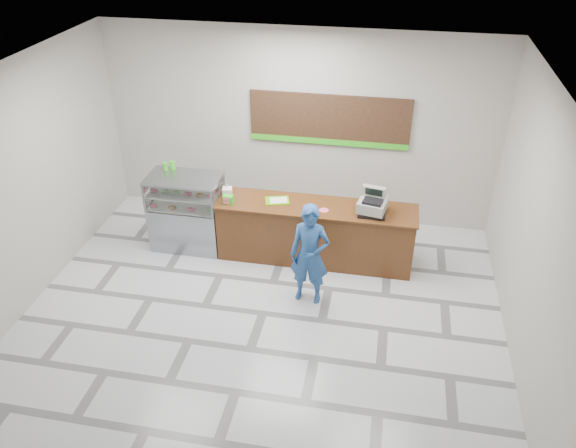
% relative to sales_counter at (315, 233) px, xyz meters
% --- Properties ---
extents(floor, '(7.00, 7.00, 0.00)m').
position_rel_sales_counter_xyz_m(floor, '(-0.55, -1.55, -0.52)').
color(floor, silver).
rests_on(floor, ground).
extents(back_wall, '(7.00, 0.00, 7.00)m').
position_rel_sales_counter_xyz_m(back_wall, '(-0.55, 1.45, 1.23)').
color(back_wall, '#B2ACA3').
rests_on(back_wall, floor).
extents(ceiling, '(7.00, 7.00, 0.00)m').
position_rel_sales_counter_xyz_m(ceiling, '(-0.55, -1.55, 2.98)').
color(ceiling, silver).
rests_on(ceiling, back_wall).
extents(sales_counter, '(3.26, 0.76, 1.03)m').
position_rel_sales_counter_xyz_m(sales_counter, '(0.00, 0.00, 0.00)').
color(sales_counter, '#582E13').
rests_on(sales_counter, floor).
extents(display_case, '(1.22, 0.72, 1.33)m').
position_rel_sales_counter_xyz_m(display_case, '(-2.22, -0.00, 0.16)').
color(display_case, gray).
rests_on(display_case, floor).
extents(menu_board, '(2.80, 0.06, 0.90)m').
position_rel_sales_counter_xyz_m(menu_board, '(-0.00, 1.41, 1.42)').
color(menu_board, black).
rests_on(menu_board, back_wall).
extents(cash_register, '(0.50, 0.52, 0.40)m').
position_rel_sales_counter_xyz_m(cash_register, '(0.90, -0.05, 0.66)').
color(cash_register, black).
rests_on(cash_register, sales_counter).
extents(card_terminal, '(0.11, 0.17, 0.04)m').
position_rel_sales_counter_xyz_m(card_terminal, '(1.08, 0.04, 0.53)').
color(card_terminal, black).
rests_on(card_terminal, sales_counter).
extents(serving_tray, '(0.45, 0.38, 0.02)m').
position_rel_sales_counter_xyz_m(serving_tray, '(-0.64, 0.03, 0.52)').
color(serving_tray, '#5BB50B').
rests_on(serving_tray, sales_counter).
extents(napkin_box, '(0.18, 0.18, 0.13)m').
position_rel_sales_counter_xyz_m(napkin_box, '(-1.50, 0.08, 0.58)').
color(napkin_box, white).
rests_on(napkin_box, sales_counter).
extents(straw_cup, '(0.07, 0.07, 0.11)m').
position_rel_sales_counter_xyz_m(straw_cup, '(-1.50, 0.08, 0.57)').
color(straw_cup, silver).
rests_on(straw_cup, sales_counter).
extents(promo_box, '(0.17, 0.12, 0.14)m').
position_rel_sales_counter_xyz_m(promo_box, '(-1.41, -0.19, 0.58)').
color(promo_box, green).
rests_on(promo_box, sales_counter).
extents(donut_decal, '(0.16, 0.16, 0.00)m').
position_rel_sales_counter_xyz_m(donut_decal, '(0.14, -0.12, 0.52)').
color(donut_decal, '#F66080').
rests_on(donut_decal, sales_counter).
extents(green_cup_left, '(0.08, 0.08, 0.13)m').
position_rel_sales_counter_xyz_m(green_cup_left, '(-2.60, 0.22, 0.88)').
color(green_cup_left, green).
rests_on(green_cup_left, display_case).
extents(green_cup_right, '(0.09, 0.09, 0.15)m').
position_rel_sales_counter_xyz_m(green_cup_right, '(-2.49, 0.26, 0.89)').
color(green_cup_right, green).
rests_on(green_cup_right, display_case).
extents(customer, '(0.62, 0.43, 1.62)m').
position_rel_sales_counter_xyz_m(customer, '(0.07, -1.07, 0.30)').
color(customer, '#234E8A').
rests_on(customer, floor).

